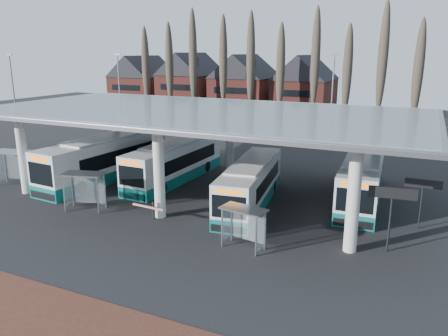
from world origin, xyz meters
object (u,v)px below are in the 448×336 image
at_px(bus_1, 176,162).
at_px(bus_3, 362,179).
at_px(shelter_2, 245,219).
at_px(bus_2, 251,184).
at_px(shelter_0, 14,160).
at_px(shelter_1, 85,183).
at_px(bus_0, 107,159).

xyz_separation_m(bus_1, bus_3, (14.82, 1.27, 0.00)).
relative_size(bus_1, shelter_2, 4.47).
height_order(bus_2, shelter_0, bus_2).
bearing_deg(bus_1, bus_2, -19.88).
distance_m(shelter_0, shelter_1, 9.39).
bearing_deg(shelter_0, bus_1, 20.43).
height_order(bus_1, bus_2, bus_1).
bearing_deg(bus_1, shelter_2, -42.77).
height_order(shelter_0, shelter_1, shelter_0).
bearing_deg(bus_1, shelter_0, -148.13).
xyz_separation_m(bus_3, shelter_1, (-16.68, -9.95, 0.34)).
distance_m(bus_1, bus_3, 14.88).
distance_m(bus_2, shelter_0, 19.23).
relative_size(bus_0, bus_1, 1.12).
height_order(bus_1, shelter_0, bus_1).
xyz_separation_m(bus_2, shelter_0, (-18.88, -3.57, 0.58)).
bearing_deg(bus_3, shelter_2, -116.31).
xyz_separation_m(bus_3, shelter_0, (-25.83, -7.85, 0.49)).
distance_m(bus_0, shelter_0, 7.16).
relative_size(bus_2, bus_3, 0.95).
bearing_deg(bus_0, bus_1, 25.97).
xyz_separation_m(bus_0, shelter_0, (-5.61, -4.45, 0.33)).
bearing_deg(shelter_1, bus_1, 63.01).
bearing_deg(bus_2, shelter_0, -177.50).
bearing_deg(shelter_2, bus_2, 117.46).
relative_size(bus_0, shelter_0, 4.07).
xyz_separation_m(bus_1, shelter_1, (-1.86, -8.68, 0.34)).
bearing_deg(bus_0, shelter_2, -21.60).
bearing_deg(bus_0, bus_3, 13.99).
bearing_deg(shelter_0, bus_2, 0.28).
distance_m(bus_0, shelter_1, 7.45).
bearing_deg(shelter_2, shelter_0, -179.74).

